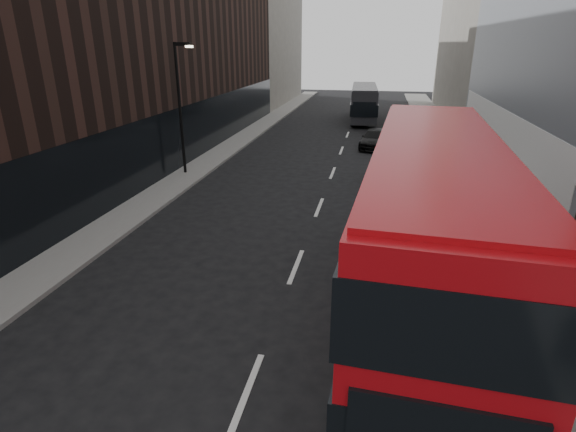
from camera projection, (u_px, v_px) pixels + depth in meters
The scene contains 11 objects.
sidewalk_right at pixel (455, 158), 29.42m from camera, with size 3.00×80.00×0.15m, color slate.
sidewalk_left at pixel (229, 148), 32.24m from camera, with size 2.00×80.00×0.15m, color slate.
building_victorian at pixel (482, 14), 42.66m from camera, with size 6.50×24.00×21.00m.
building_left_mid at pixel (202, 44), 34.96m from camera, with size 5.00×24.00×14.00m, color black.
building_left_far at pixel (268, 48), 55.27m from camera, with size 5.00×20.00×13.00m, color slate.
street_lamp at pixel (181, 100), 24.39m from camera, with size 1.06×0.22×7.00m.
red_bus at pixel (429, 228), 11.17m from camera, with size 3.70×12.64×5.04m.
grey_bus at pixel (364, 102), 43.34m from camera, with size 2.86×10.31×3.30m.
car_a at pixel (407, 201), 19.48m from camera, with size 1.61×4.00×1.36m, color black.
car_b at pixel (385, 172), 23.92m from camera, with size 1.44×4.14×1.36m, color gray.
car_c at pixel (375, 139), 32.44m from camera, with size 1.79×4.41×1.28m, color black.
Camera 1 is at (2.38, -5.41, 7.09)m, focal length 28.00 mm.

